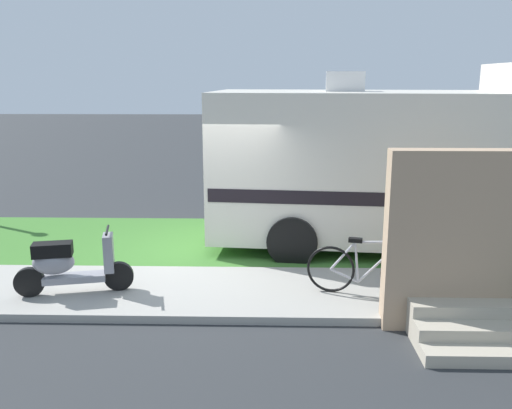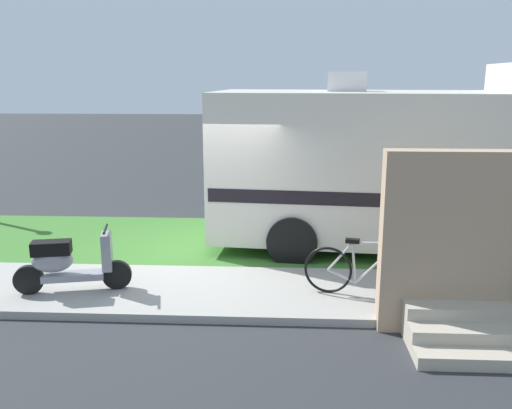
# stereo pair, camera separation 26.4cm
# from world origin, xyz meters

# --- Properties ---
(ground_plane) EXTENTS (80.00, 80.00, 0.00)m
(ground_plane) POSITION_xyz_m (0.00, 0.00, 0.00)
(ground_plane) COLOR #2D3033
(sidewalk) EXTENTS (24.00, 2.00, 0.12)m
(sidewalk) POSITION_xyz_m (0.00, -1.20, 0.06)
(sidewalk) COLOR #9E9B93
(sidewalk) RESTS_ON ground
(grass_strip) EXTENTS (24.00, 3.40, 0.08)m
(grass_strip) POSITION_xyz_m (0.00, 1.50, 0.04)
(grass_strip) COLOR #3D752D
(grass_strip) RESTS_ON ground
(motorhome_rv) EXTENTS (7.17, 3.20, 3.52)m
(motorhome_rv) POSITION_xyz_m (3.61, 1.30, 1.68)
(motorhome_rv) COLOR silver
(motorhome_rv) RESTS_ON ground
(scooter) EXTENTS (1.70, 0.64, 0.97)m
(scooter) POSITION_xyz_m (-1.90, -1.43, 0.58)
(scooter) COLOR black
(scooter) RESTS_ON ground
(bicycle) EXTENTS (1.76, 0.58, 0.91)m
(bicycle) POSITION_xyz_m (2.52, -1.39, 0.52)
(bicycle) COLOR black
(bicycle) RESTS_ON ground
(pickup_truck_near) EXTENTS (5.52, 2.43, 1.73)m
(pickup_truck_near) POSITION_xyz_m (4.40, 6.17, 0.93)
(pickup_truck_near) COLOR #1E478C
(pickup_truck_near) RESTS_ON ground
(porch_steps) EXTENTS (2.00, 1.26, 2.40)m
(porch_steps) POSITION_xyz_m (3.58, -2.29, 0.97)
(porch_steps) COLOR #B2A893
(porch_steps) RESTS_ON ground
(bottle_green) EXTENTS (0.08, 0.08, 0.29)m
(bottle_green) POSITION_xyz_m (4.19, -0.68, 0.24)
(bottle_green) COLOR #19722D
(bottle_green) RESTS_ON ground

